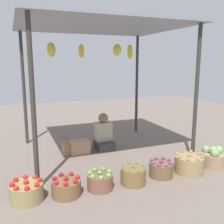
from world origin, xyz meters
TOP-DOWN VIEW (x-y plane):
  - ground_plane at (0.00, 0.00)m, footprint 14.00×14.00m
  - market_stall_structure at (-0.01, 0.01)m, footprint 3.11×2.62m
  - vendor_person at (0.10, 0.14)m, footprint 0.36×0.44m
  - basket_red_tomatoes at (-1.57, -1.46)m, footprint 0.44×0.44m
  - basket_red_apples at (-1.05, -1.51)m, footprint 0.41×0.41m
  - basket_green_apples at (-0.55, -1.52)m, footprint 0.38×0.38m
  - basket_green_chilies at (-0.03, -1.55)m, footprint 0.39×0.39m
  - basket_purple_onions at (0.51, -1.48)m, footprint 0.39×0.39m
  - basket_potatoes at (1.03, -1.53)m, footprint 0.49×0.49m
  - basket_cabbages at (1.60, -1.47)m, footprint 0.43×0.43m
  - wooden_crate_near_vendor at (-0.45, 0.05)m, footprint 0.39×0.24m
  - wooden_crate_stacked_rear at (-0.57, 0.12)m, footprint 0.41×0.32m

SIDE VIEW (x-z plane):
  - ground_plane at x=0.00m, z-range 0.00..0.00m
  - wooden_crate_stacked_rear at x=-0.57m, z-range 0.00..0.23m
  - basket_red_apples at x=-1.05m, z-range -0.02..0.26m
  - basket_green_apples at x=-0.55m, z-range -0.02..0.27m
  - basket_purple_onions at x=0.51m, z-range -0.02..0.27m
  - basket_green_chilies at x=-0.03m, z-range -0.01..0.27m
  - basket_red_tomatoes at x=-1.57m, z-range -0.02..0.28m
  - wooden_crate_near_vendor at x=-0.45m, z-range 0.00..0.27m
  - basket_potatoes at x=1.03m, z-range -0.02..0.32m
  - basket_cabbages at x=1.60m, z-range -0.03..0.35m
  - vendor_person at x=0.10m, z-range -0.09..0.69m
  - market_stall_structure at x=-0.01m, z-range 1.07..3.60m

